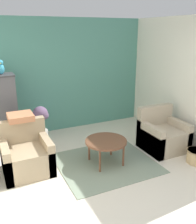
{
  "coord_description": "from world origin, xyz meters",
  "views": [
    {
      "loc": [
        -1.81,
        -2.15,
        2.28
      ],
      "look_at": [
        0.0,
        1.67,
        0.9
      ],
      "focal_mm": 40.0,
      "sensor_mm": 36.0,
      "label": 1
    }
  ],
  "objects_px": {
    "birdcage": "(6,113)",
    "potted_plant": "(41,120)",
    "armchair_left": "(27,156)",
    "armchair_right": "(162,136)",
    "coffee_table": "(106,142)",
    "parrot": "(1,67)"
  },
  "relations": [
    {
      "from": "armchair_right",
      "to": "birdcage",
      "type": "relative_size",
      "value": 0.56
    },
    {
      "from": "birdcage",
      "to": "armchair_left",
      "type": "bearing_deg",
      "value": -81.58
    },
    {
      "from": "birdcage",
      "to": "armchair_right",
      "type": "bearing_deg",
      "value": -26.87
    },
    {
      "from": "coffee_table",
      "to": "parrot",
      "type": "height_order",
      "value": "parrot"
    },
    {
      "from": "parrot",
      "to": "potted_plant",
      "type": "xyz_separation_m",
      "value": [
        0.67,
        0.03,
        -1.16
      ]
    },
    {
      "from": "birdcage",
      "to": "potted_plant",
      "type": "relative_size",
      "value": 1.94
    },
    {
      "from": "coffee_table",
      "to": "birdcage",
      "type": "relative_size",
      "value": 0.49
    },
    {
      "from": "armchair_right",
      "to": "parrot",
      "type": "distance_m",
      "value": 3.39
    },
    {
      "from": "coffee_table",
      "to": "parrot",
      "type": "bearing_deg",
      "value": 135.59
    },
    {
      "from": "armchair_left",
      "to": "potted_plant",
      "type": "height_order",
      "value": "armchair_left"
    },
    {
      "from": "armchair_left",
      "to": "potted_plant",
      "type": "distance_m",
      "value": 1.24
    },
    {
      "from": "coffee_table",
      "to": "armchair_right",
      "type": "xyz_separation_m",
      "value": [
        1.29,
        0.04,
        -0.13
      ]
    },
    {
      "from": "coffee_table",
      "to": "armchair_left",
      "type": "relative_size",
      "value": 0.88
    },
    {
      "from": "armchair_right",
      "to": "birdcage",
      "type": "distance_m",
      "value": 3.14
    },
    {
      "from": "coffee_table",
      "to": "armchair_right",
      "type": "relative_size",
      "value": 0.88
    },
    {
      "from": "parrot",
      "to": "potted_plant",
      "type": "bearing_deg",
      "value": 2.18
    },
    {
      "from": "armchair_left",
      "to": "armchair_right",
      "type": "xyz_separation_m",
      "value": [
        2.61,
        -0.31,
        0.0
      ]
    },
    {
      "from": "armchair_left",
      "to": "birdcage",
      "type": "height_order",
      "value": "birdcage"
    },
    {
      "from": "coffee_table",
      "to": "armchair_right",
      "type": "height_order",
      "value": "armchair_right"
    },
    {
      "from": "coffee_table",
      "to": "armchair_right",
      "type": "distance_m",
      "value": 1.3
    },
    {
      "from": "armchair_left",
      "to": "potted_plant",
      "type": "bearing_deg",
      "value": 65.47
    },
    {
      "from": "potted_plant",
      "to": "armchair_left",
      "type": "bearing_deg",
      "value": -114.53
    }
  ]
}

